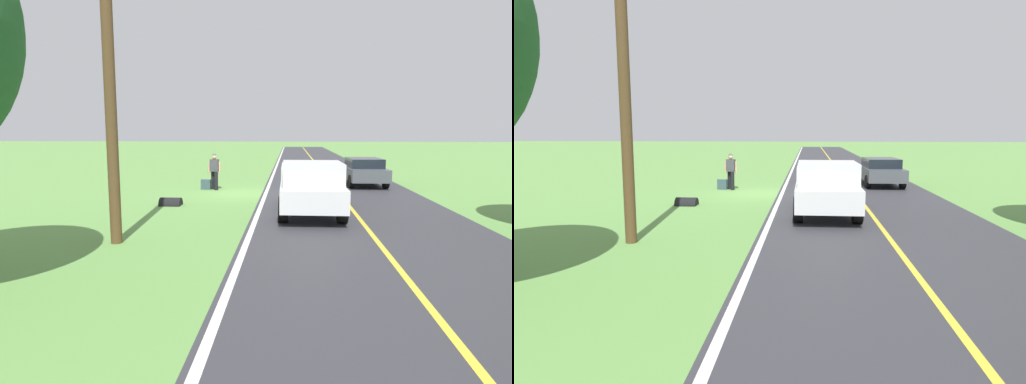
% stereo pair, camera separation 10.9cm
% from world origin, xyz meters
% --- Properties ---
extents(ground_plane, '(200.00, 200.00, 0.00)m').
position_xyz_m(ground_plane, '(0.00, 0.00, 0.00)').
color(ground_plane, '#609347').
extents(road_surface, '(6.99, 120.00, 0.00)m').
position_xyz_m(road_surface, '(-4.40, 0.00, 0.00)').
color(road_surface, '#333338').
rests_on(road_surface, ground).
extents(lane_edge_line, '(0.16, 117.60, 0.00)m').
position_xyz_m(lane_edge_line, '(-1.09, 0.00, 0.01)').
color(lane_edge_line, silver).
rests_on(lane_edge_line, ground).
extents(lane_centre_line, '(0.14, 117.60, 0.00)m').
position_xyz_m(lane_centre_line, '(-4.40, 0.00, 0.01)').
color(lane_centre_line, gold).
rests_on(lane_centre_line, ground).
extents(hitchhiker_walking, '(0.62, 0.53, 1.75)m').
position_xyz_m(hitchhiker_walking, '(1.44, -1.25, 0.98)').
color(hitchhiker_walking, black).
rests_on(hitchhiker_walking, ground).
extents(suitcase_carried, '(0.48, 0.24, 0.49)m').
position_xyz_m(suitcase_carried, '(1.87, -1.21, 0.24)').
color(suitcase_carried, '#384C56').
rests_on(suitcase_carried, ground).
extents(pickup_truck_passing, '(2.12, 5.41, 1.82)m').
position_xyz_m(pickup_truck_passing, '(-2.86, 4.69, 0.97)').
color(pickup_truck_passing, silver).
rests_on(pickup_truck_passing, ground).
extents(sedan_near_oncoming, '(2.06, 4.47, 1.41)m').
position_xyz_m(sedan_near_oncoming, '(-5.97, -3.65, 0.75)').
color(sedan_near_oncoming, '#4C5156').
rests_on(sedan_near_oncoming, ground).
extents(utility_pole_roadside, '(0.28, 0.28, 8.72)m').
position_xyz_m(utility_pole_roadside, '(2.17, 8.98, 4.36)').
color(utility_pole_roadside, brown).
rests_on(utility_pole_roadside, ground).
extents(drainage_culvert, '(0.80, 0.60, 0.60)m').
position_xyz_m(drainage_culvert, '(2.33, 3.37, 0.00)').
color(drainage_culvert, black).
rests_on(drainage_culvert, ground).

